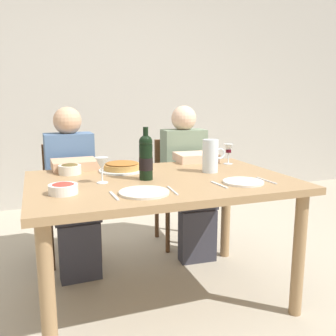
# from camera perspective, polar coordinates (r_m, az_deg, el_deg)

# --- Properties ---
(ground_plane) EXTENTS (8.00, 8.00, 0.00)m
(ground_plane) POSITION_cam_1_polar(r_m,az_deg,el_deg) (2.43, -1.02, -19.44)
(ground_plane) COLOR #B2A893
(back_wall) EXTENTS (8.00, 0.10, 2.80)m
(back_wall) POSITION_cam_1_polar(r_m,az_deg,el_deg) (4.36, -11.29, 13.03)
(back_wall) COLOR #B2ADA3
(back_wall) RESTS_ON ground
(dining_table) EXTENTS (1.50, 1.00, 0.76)m
(dining_table) POSITION_cam_1_polar(r_m,az_deg,el_deg) (2.17, -1.08, -4.04)
(dining_table) COLOR #9E7A51
(dining_table) RESTS_ON ground
(wine_bottle) EXTENTS (0.08, 0.08, 0.30)m
(wine_bottle) POSITION_cam_1_polar(r_m,az_deg,el_deg) (2.10, -3.45, 1.66)
(wine_bottle) COLOR black
(wine_bottle) RESTS_ON dining_table
(water_pitcher) EXTENTS (0.15, 0.10, 0.21)m
(water_pitcher) POSITION_cam_1_polar(r_m,az_deg,el_deg) (2.33, 6.59, 1.59)
(water_pitcher) COLOR silver
(water_pitcher) RESTS_ON dining_table
(baked_tart) EXTENTS (0.30, 0.30, 0.06)m
(baked_tart) POSITION_cam_1_polar(r_m,az_deg,el_deg) (2.38, -7.12, 0.19)
(baked_tart) COLOR silver
(baked_tart) RESTS_ON dining_table
(salad_bowl) EXTENTS (0.14, 0.14, 0.06)m
(salad_bowl) POSITION_cam_1_polar(r_m,az_deg,el_deg) (1.88, -15.92, -3.01)
(salad_bowl) COLOR white
(salad_bowl) RESTS_ON dining_table
(olive_bowl) EXTENTS (0.14, 0.14, 0.07)m
(olive_bowl) POSITION_cam_1_polar(r_m,az_deg,el_deg) (2.35, -14.97, -0.09)
(olive_bowl) COLOR silver
(olive_bowl) RESTS_ON dining_table
(wine_glass_left_diner) EXTENTS (0.07, 0.07, 0.14)m
(wine_glass_left_diner) POSITION_cam_1_polar(r_m,az_deg,el_deg) (2.05, -10.23, 0.55)
(wine_glass_left_diner) COLOR silver
(wine_glass_left_diner) RESTS_ON dining_table
(wine_glass_right_diner) EXTENTS (0.07, 0.07, 0.14)m
(wine_glass_right_diner) POSITION_cam_1_polar(r_m,az_deg,el_deg) (2.63, 9.36, 2.84)
(wine_glass_right_diner) COLOR silver
(wine_glass_right_diner) RESTS_ON dining_table
(dinner_plate_left_setting) EXTENTS (0.23, 0.23, 0.01)m
(dinner_plate_left_setting) POSITION_cam_1_polar(r_m,az_deg,el_deg) (2.08, 11.59, -2.12)
(dinner_plate_left_setting) COLOR white
(dinner_plate_left_setting) RESTS_ON dining_table
(dinner_plate_right_setting) EXTENTS (0.25, 0.25, 0.01)m
(dinner_plate_right_setting) POSITION_cam_1_polar(r_m,az_deg,el_deg) (1.82, -3.72, -3.78)
(dinner_plate_right_setting) COLOR silver
(dinner_plate_right_setting) RESTS_ON dining_table
(fork_left_setting) EXTENTS (0.03, 0.16, 0.00)m
(fork_left_setting) POSITION_cam_1_polar(r_m,az_deg,el_deg) (2.01, 7.92, -2.57)
(fork_left_setting) COLOR silver
(fork_left_setting) RESTS_ON dining_table
(knife_left_setting) EXTENTS (0.02, 0.18, 0.00)m
(knife_left_setting) POSITION_cam_1_polar(r_m,az_deg,el_deg) (2.16, 14.98, -1.87)
(knife_left_setting) COLOR silver
(knife_left_setting) RESTS_ON dining_table
(knife_right_setting) EXTENTS (0.02, 0.18, 0.00)m
(knife_right_setting) POSITION_cam_1_polar(r_m,az_deg,el_deg) (1.87, 0.71, -3.49)
(knife_right_setting) COLOR silver
(knife_right_setting) RESTS_ON dining_table
(spoon_right_setting) EXTENTS (0.02, 0.16, 0.00)m
(spoon_right_setting) POSITION_cam_1_polar(r_m,az_deg,el_deg) (1.79, -8.34, -4.28)
(spoon_right_setting) COLOR silver
(spoon_right_setting) RESTS_ON dining_table
(chair_left) EXTENTS (0.41, 0.41, 0.87)m
(chair_left) POSITION_cam_1_polar(r_m,az_deg,el_deg) (2.96, -15.01, -3.74)
(chair_left) COLOR brown
(chair_left) RESTS_ON ground
(diner_left) EXTENTS (0.35, 0.51, 1.16)m
(diner_left) POSITION_cam_1_polar(r_m,az_deg,el_deg) (2.70, -14.56, -2.50)
(diner_left) COLOR #4C6B93
(diner_left) RESTS_ON ground
(chair_right) EXTENTS (0.42, 0.42, 0.87)m
(chair_right) POSITION_cam_1_polar(r_m,az_deg,el_deg) (3.16, 1.62, -2.44)
(chair_right) COLOR brown
(chair_right) RESTS_ON ground
(diner_right) EXTENTS (0.35, 0.52, 1.16)m
(diner_right) POSITION_cam_1_polar(r_m,az_deg,el_deg) (2.91, 3.12, -1.18)
(diner_right) COLOR gray
(diner_right) RESTS_ON ground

